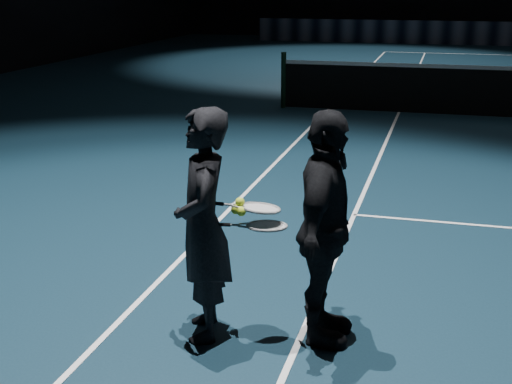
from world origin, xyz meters
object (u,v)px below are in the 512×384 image
racket_lower (267,226)px  racket_upper (260,208)px  tennis_balls (239,208)px  player_a (203,225)px  player_b (325,229)px

racket_lower → racket_upper: bearing=141.3°
racket_upper → tennis_balls: size_ratio=5.67×
racket_lower → player_a: bearing=-180.0°
player_a → tennis_balls: player_a is taller
racket_lower → tennis_balls: bearing=178.5°
player_a → racket_lower: size_ratio=2.46×
player_b → tennis_balls: (-0.59, -0.10, 0.14)m
racket_lower → racket_upper: (-0.06, 0.03, 0.12)m
player_b → racket_upper: (-0.45, -0.04, 0.13)m
player_a → player_b: bearing=80.3°
player_b → racket_upper: size_ratio=2.46×
racket_lower → racket_upper: 0.13m
player_b → racket_lower: 0.40m
player_a → player_b: same height
player_a → racket_lower: bearing=80.3°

